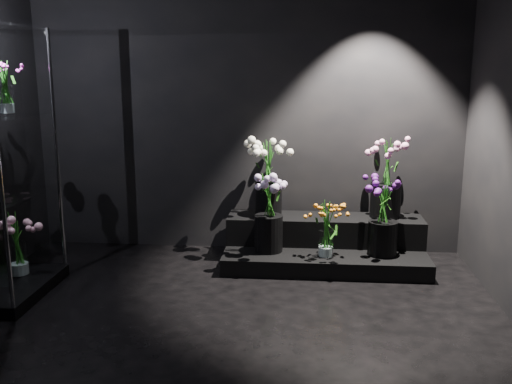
# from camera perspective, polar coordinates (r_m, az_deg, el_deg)

# --- Properties ---
(floor) EXTENTS (4.00, 4.00, 0.00)m
(floor) POSITION_cam_1_polar(r_m,az_deg,el_deg) (3.76, -4.14, -14.95)
(floor) COLOR black
(floor) RESTS_ON ground
(wall_back) EXTENTS (4.00, 0.00, 4.00)m
(wall_back) POSITION_cam_1_polar(r_m,az_deg,el_deg) (5.33, -0.95, 8.93)
(wall_back) COLOR black
(wall_back) RESTS_ON floor
(wall_front) EXTENTS (4.00, 0.00, 4.00)m
(wall_front) POSITION_cam_1_polar(r_m,az_deg,el_deg) (1.44, -17.66, -1.37)
(wall_front) COLOR black
(wall_front) RESTS_ON floor
(display_riser) EXTENTS (1.76, 0.78, 0.39)m
(display_riser) POSITION_cam_1_polar(r_m,az_deg,el_deg) (5.19, 6.87, -5.20)
(display_riser) COLOR black
(display_riser) RESTS_ON floor
(bouquet_orange_bells) EXTENTS (0.36, 0.36, 0.49)m
(bouquet_orange_bells) POSITION_cam_1_polar(r_m,az_deg,el_deg) (4.85, 7.05, -3.52)
(bouquet_orange_bells) COLOR white
(bouquet_orange_bells) RESTS_ON display_riser
(bouquet_lilac) EXTENTS (0.50, 0.50, 0.72)m
(bouquet_lilac) POSITION_cam_1_polar(r_m,az_deg,el_deg) (4.91, 1.27, -1.28)
(bouquet_lilac) COLOR black
(bouquet_lilac) RESTS_ON display_riser
(bouquet_purple) EXTENTS (0.39, 0.39, 0.67)m
(bouquet_purple) POSITION_cam_1_polar(r_m,az_deg,el_deg) (4.94, 12.65, -2.10)
(bouquet_purple) COLOR black
(bouquet_purple) RESTS_ON display_riser
(bouquet_cream_roses) EXTENTS (0.45, 0.45, 0.70)m
(bouquet_cream_roses) POSITION_cam_1_polar(r_m,az_deg,el_deg) (5.13, 1.27, 2.17)
(bouquet_cream_roses) COLOR black
(bouquet_cream_roses) RESTS_ON display_riser
(bouquet_pink_roses) EXTENTS (0.38, 0.38, 0.72)m
(bouquet_pink_roses) POSITION_cam_1_polar(r_m,az_deg,el_deg) (5.22, 12.94, 1.75)
(bouquet_pink_roses) COLOR black
(bouquet_pink_roses) RESTS_ON display_riser
(bouquet_case_magenta) EXTENTS (0.24, 0.24, 0.39)m
(bouquet_case_magenta) POSITION_cam_1_polar(r_m,az_deg,el_deg) (4.71, -23.78, 9.68)
(bouquet_case_magenta) COLOR white
(bouquet_case_magenta) RESTS_ON display_case
(bouquet_case_base_pink) EXTENTS (0.32, 0.32, 0.51)m
(bouquet_case_base_pink) POSITION_cam_1_polar(r_m,az_deg,el_deg) (4.93, -22.80, -4.68)
(bouquet_case_base_pink) COLOR white
(bouquet_case_base_pink) RESTS_ON display_case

